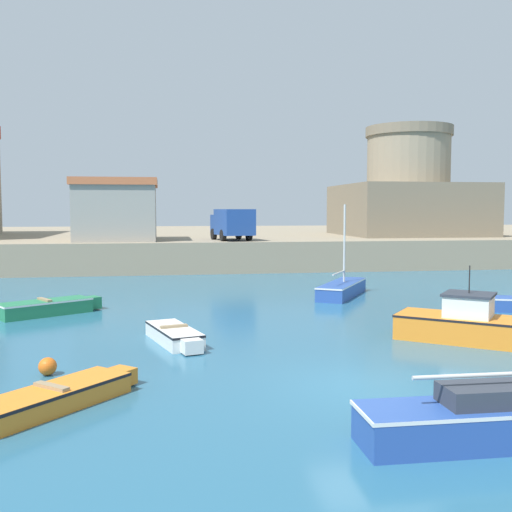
{
  "coord_description": "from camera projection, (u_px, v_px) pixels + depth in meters",
  "views": [
    {
      "loc": [
        -4.84,
        -13.55,
        4.29
      ],
      "look_at": [
        -0.26,
        15.55,
        2.0
      ],
      "focal_mm": 42.0,
      "sensor_mm": 36.0,
      "label": 1
    }
  ],
  "objects": [
    {
      "name": "fortress",
      "position": [
        408.0,
        197.0,
        51.19
      ],
      "size": [
        11.16,
        11.16,
        9.15
      ],
      "color": "#796C57",
      "rests_on": "quay_seawall"
    },
    {
      "name": "quay_seawall",
      "position": [
        211.0,
        242.0,
        59.49
      ],
      "size": [
        120.0,
        40.0,
        2.12
      ],
      "primitive_type": "cube",
      "color": "gray",
      "rests_on": "ground"
    },
    {
      "name": "motorboat_orange_1",
      "position": [
        468.0,
        324.0,
        19.47
      ],
      "size": [
        4.74,
        4.15,
        2.48
      ],
      "color": "orange",
      "rests_on": "ground"
    },
    {
      "name": "mooring_buoy",
      "position": [
        48.0,
        366.0,
        15.5
      ],
      "size": [
        0.47,
        0.47,
        0.47
      ],
      "primitive_type": "sphere",
      "color": "orange",
      "rests_on": "ground"
    },
    {
      "name": "harbor_shed_mid_row",
      "position": [
        117.0,
        210.0,
        42.29
      ],
      "size": [
        5.74,
        6.51,
        4.31
      ],
      "color": "gray",
      "rests_on": "quay_seawall"
    },
    {
      "name": "sailboat_blue_4",
      "position": [
        343.0,
        288.0,
        29.82
      ],
      "size": [
        3.77,
        5.28,
        4.55
      ],
      "color": "#284C9E",
      "rests_on": "ground"
    },
    {
      "name": "dinghy_green_3",
      "position": [
        48.0,
        307.0,
        24.43
      ],
      "size": [
        4.04,
        3.13,
        0.67
      ],
      "color": "#237A4C",
      "rests_on": "ground"
    },
    {
      "name": "ground_plane",
      "position": [
        367.0,
        388.0,
        14.43
      ],
      "size": [
        200.0,
        200.0,
        0.0
      ],
      "primitive_type": "plane",
      "color": "#28607F"
    },
    {
      "name": "truck_on_quay",
      "position": [
        232.0,
        223.0,
        42.32
      ],
      "size": [
        2.85,
        4.61,
        2.2
      ],
      "color": "#234793",
      "rests_on": "quay_seawall"
    },
    {
      "name": "dinghy_orange_7",
      "position": [
        56.0,
        396.0,
        12.95
      ],
      "size": [
        3.4,
        3.71,
        0.54
      ],
      "color": "orange",
      "rests_on": "ground"
    },
    {
      "name": "dinghy_white_6",
      "position": [
        175.0,
        335.0,
        19.26
      ],
      "size": [
        1.89,
        3.68,
        0.56
      ],
      "color": "white",
      "rests_on": "ground"
    }
  ]
}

